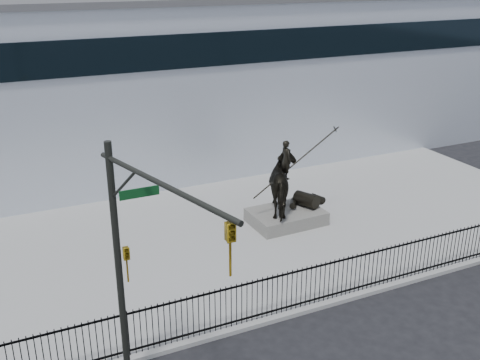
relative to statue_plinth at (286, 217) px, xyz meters
name	(u,v)px	position (x,y,z in m)	size (l,w,h in m)	color
ground	(345,324)	(-1.85, -7.14, -0.44)	(120.00, 120.00, 0.00)	black
plaza	(250,234)	(-1.85, -0.14, -0.37)	(30.00, 12.00, 0.15)	#989896
building	(154,78)	(-1.85, 12.86, 4.06)	(44.00, 14.00, 9.00)	silver
picket_fence	(325,281)	(-1.85, -5.89, 0.46)	(22.10, 0.10, 1.50)	black
statue_plinth	(286,217)	(0.00, 0.00, 0.00)	(3.12, 2.14, 0.58)	#605E58
equestrian_statue	(288,184)	(0.06, 0.00, 1.52)	(4.00, 2.51, 3.39)	black
traffic_signal_left	(136,268)	(-8.60, -7.77, 3.59)	(1.52, 4.84, 7.00)	black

